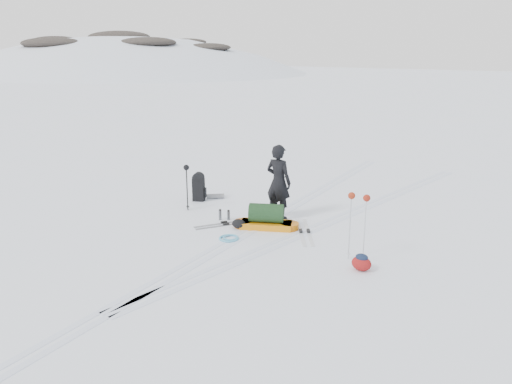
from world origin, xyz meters
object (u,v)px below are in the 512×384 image
skier (279,182)px  ski_poles_black (186,173)px  pulk_sled (266,219)px  expedition_rucksack (201,187)px

skier → ski_poles_black: bearing=20.8°
pulk_sled → ski_poles_black: size_ratio=1.29×
pulk_sled → ski_poles_black: 2.74m
skier → pulk_sled: bearing=102.9°
pulk_sled → ski_poles_black: bearing=154.7°
skier → pulk_sled: skier is taller
expedition_rucksack → pulk_sled: bearing=-42.5°
skier → ski_poles_black: skier is taller
pulk_sled → skier: bearing=74.9°
skier → expedition_rucksack: bearing=0.6°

